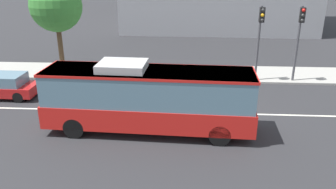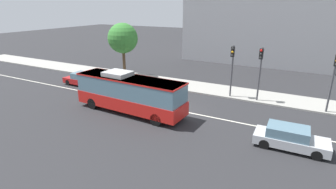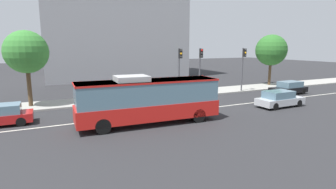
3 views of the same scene
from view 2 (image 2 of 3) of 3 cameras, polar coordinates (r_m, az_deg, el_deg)
The scene contains 10 objects.
ground_plane at distance 23.40m, azimuth 1.45°, elevation -3.35°, with size 160.00×160.00×0.00m, color #28282B.
sidewalk_kerb at distance 29.54m, azimuth 7.69°, elevation 1.41°, with size 80.00×3.91×0.14m, color #9E9B93.
lane_centre_line at distance 23.40m, azimuth 1.45°, elevation -3.33°, with size 76.00×0.16×0.01m, color silver.
transit_bus at distance 22.55m, azimuth -8.35°, elevation 0.48°, with size 10.10×2.95×3.46m.
sedan_silver at distance 18.88m, azimuth 24.85°, elevation -8.50°, with size 4.54×1.90×1.46m.
sedan_red at distance 31.85m, azimuth -17.97°, elevation 3.16°, with size 4.53×1.87×1.46m.
traffic_light_near_corner at distance 25.74m, azimuth 19.36°, elevation 5.96°, with size 0.34×0.62×5.20m.
traffic_light_mid_block at distance 26.18m, azimuth 13.73°, elevation 6.69°, with size 0.33×0.62×5.20m.
traffic_light_far_corner at distance 25.38m, azimuth 32.30°, elevation 3.92°, with size 0.32×0.62×5.20m.
street_tree_kerbside_left at distance 33.73m, azimuth -9.76°, elevation 11.89°, with size 3.72×3.72×6.79m.
Camera 2 is at (9.71, -19.36, 8.84)m, focal length 28.15 mm.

